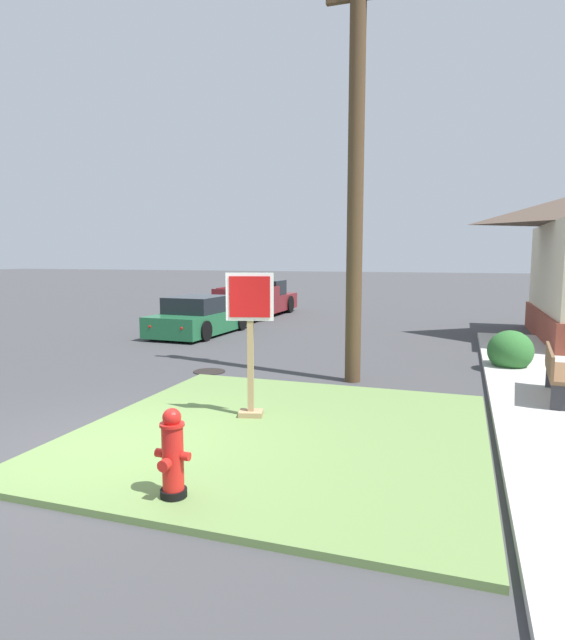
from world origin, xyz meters
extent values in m
plane|color=#3D3D3F|center=(0.00, 0.00, 0.00)|extent=(160.00, 160.00, 0.00)
cube|color=#668447|center=(2.02, 1.29, 0.04)|extent=(5.55, 5.71, 0.08)
cube|color=#B2AFA8|center=(6.00, 4.92, 0.06)|extent=(2.20, 14.54, 0.12)
cylinder|color=black|center=(1.65, -1.06, 0.12)|extent=(0.27, 0.27, 0.08)
cylinder|color=red|center=(1.65, -1.06, 0.49)|extent=(0.22, 0.22, 0.67)
cylinder|color=red|center=(1.65, -1.06, 0.84)|extent=(0.25, 0.25, 0.03)
sphere|color=red|center=(1.65, -1.06, 0.92)|extent=(0.19, 0.19, 0.19)
cube|color=red|center=(1.65, -1.06, 0.99)|extent=(0.04, 0.04, 0.04)
cylinder|color=red|center=(1.50, -1.06, 0.53)|extent=(0.08, 0.09, 0.09)
cylinder|color=red|center=(1.80, -1.06, 0.53)|extent=(0.08, 0.09, 0.09)
cylinder|color=red|center=(1.65, -1.22, 0.48)|extent=(0.12, 0.09, 0.12)
cube|color=#A3845B|center=(1.36, 1.77, 1.15)|extent=(0.11, 0.11, 2.15)
cube|color=#A3845B|center=(1.36, 1.77, 0.12)|extent=(0.42, 0.36, 0.08)
cube|color=white|center=(1.37, 1.72, 1.93)|extent=(0.70, 0.20, 0.72)
cube|color=red|center=(1.37, 1.71, 1.93)|extent=(0.60, 0.17, 0.61)
cylinder|color=black|center=(-0.83, 4.72, 0.01)|extent=(0.70, 0.70, 0.02)
cube|color=#1E6038|center=(-3.68, 9.82, 0.41)|extent=(1.92, 4.15, 0.64)
cube|color=black|center=(-3.69, 9.61, 0.97)|extent=(1.60, 1.93, 0.56)
cylinder|color=black|center=(-4.48, 11.11, 0.31)|extent=(0.24, 0.63, 0.62)
cylinder|color=black|center=(-2.79, 11.06, 0.31)|extent=(0.24, 0.63, 0.62)
cylinder|color=black|center=(-4.57, 8.58, 0.31)|extent=(0.24, 0.63, 0.62)
cylinder|color=black|center=(-2.88, 8.52, 0.31)|extent=(0.24, 0.63, 0.62)
sphere|color=white|center=(-4.15, 11.83, 0.47)|extent=(0.14, 0.14, 0.14)
sphere|color=red|center=(-4.28, 7.83, 0.47)|extent=(0.12, 0.12, 0.12)
sphere|color=white|center=(-3.08, 11.80, 0.47)|extent=(0.14, 0.14, 0.14)
sphere|color=red|center=(-3.21, 7.79, 0.47)|extent=(0.12, 0.12, 0.12)
cube|color=maroon|center=(-3.88, 15.45, 0.50)|extent=(1.93, 5.27, 0.68)
cube|color=black|center=(-3.88, 16.19, 1.14)|extent=(1.68, 1.38, 0.68)
cube|color=maroon|center=(-4.79, 14.54, 1.06)|extent=(0.11, 2.21, 0.44)
cube|color=maroon|center=(-2.99, 14.53, 1.06)|extent=(0.11, 2.21, 0.44)
cube|color=maroon|center=(-3.90, 12.87, 1.06)|extent=(1.71, 0.11, 0.44)
cylinder|color=black|center=(-4.76, 17.04, 0.38)|extent=(0.26, 0.76, 0.76)
cylinder|color=black|center=(-2.99, 17.03, 0.38)|extent=(0.26, 0.76, 0.76)
cylinder|color=black|center=(-4.78, 13.88, 0.38)|extent=(0.26, 0.76, 0.76)
cylinder|color=black|center=(-3.01, 13.87, 0.38)|extent=(0.26, 0.76, 0.76)
cube|color=brown|center=(6.01, 4.26, 0.56)|extent=(0.55, 1.78, 0.06)
cube|color=brown|center=(5.83, 4.28, 0.78)|extent=(0.20, 1.75, 0.38)
cube|color=#2D2D33|center=(5.94, 3.47, 0.33)|extent=(0.36, 0.09, 0.41)
cube|color=#2D2D33|center=(6.08, 5.05, 0.33)|extent=(0.36, 0.09, 0.41)
cylinder|color=#4C3823|center=(2.33, 4.86, 4.32)|extent=(0.31, 0.31, 8.64)
ellipsoid|color=#2D672D|center=(5.44, 6.95, 0.45)|extent=(0.97, 0.97, 0.91)
camera|label=1|loc=(4.37, -5.62, 2.53)|focal=29.87mm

